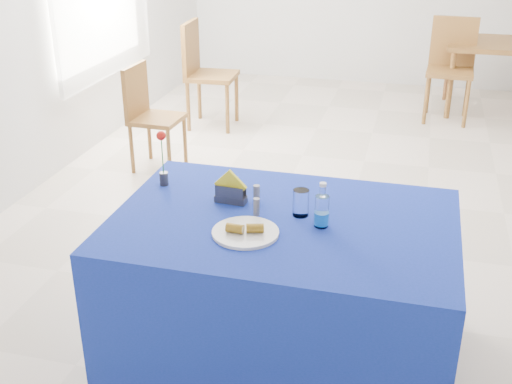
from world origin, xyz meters
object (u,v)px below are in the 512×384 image
plate (245,232)px  oak_table (512,50)px  blue_table (282,288)px  water_bottle (322,212)px  chair_bg_left (451,62)px  chair_win_b (203,67)px  chair_win_a (148,110)px

plate → oak_table: plate is taller
blue_table → water_bottle: water_bottle is taller
blue_table → chair_bg_left: bearing=78.8°
oak_table → chair_win_b: size_ratio=1.31×
water_bottle → chair_win_b: 3.78m
oak_table → chair_bg_left: bearing=-150.7°
plate → water_bottle: size_ratio=1.40×
plate → chair_win_b: bearing=112.0°
chair_bg_left → chair_win_a: (-2.47, -2.07, -0.08)m
plate → oak_table: 5.01m
water_bottle → chair_bg_left: bearing=81.2°
chair_bg_left → plate: bearing=-100.1°
water_bottle → chair_win_b: (-1.73, 3.35, -0.23)m
plate → chair_win_a: (-1.50, 2.33, -0.26)m
chair_bg_left → chair_win_a: bearing=-137.7°
blue_table → chair_win_b: bearing=115.0°
blue_table → plate: bearing=-125.9°
plate → chair_win_b: 3.79m
water_bottle → oak_table: bearing=74.5°
chair_win_a → oak_table: bearing=-49.7°
oak_table → chair_bg_left: 0.71m
plate → chair_bg_left: chair_bg_left is taller
blue_table → oak_table: 4.80m
plate → chair_win_b: chair_win_b is taller
chair_win_a → chair_win_b: size_ratio=0.85×
chair_bg_left → chair_win_b: 2.55m
blue_table → chair_win_b: (-1.55, 3.33, 0.22)m
chair_bg_left → blue_table: bearing=-98.8°
water_bottle → chair_win_b: size_ratio=0.21×
oak_table → chair_win_a: bearing=-141.9°
water_bottle → chair_win_a: bearing=129.8°
water_bottle → oak_table: (1.27, 4.59, -0.15)m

